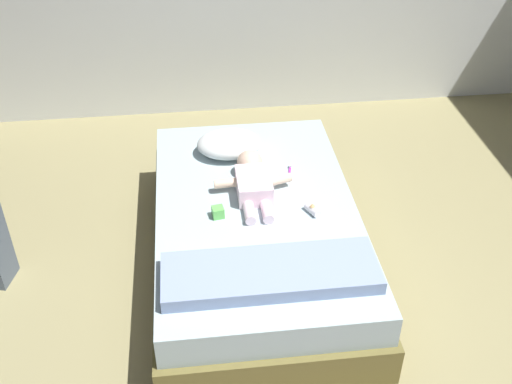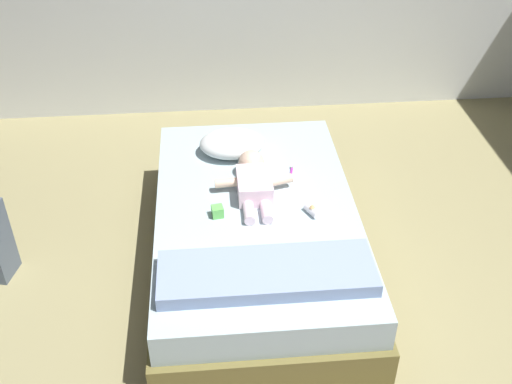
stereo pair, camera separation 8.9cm
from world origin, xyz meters
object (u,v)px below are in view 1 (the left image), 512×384
baby (253,180)px  toothbrush (290,171)px  pillow (229,144)px  bed (256,234)px  toy_block (218,212)px  baby_bottle (312,209)px

baby → toothbrush: size_ratio=4.28×
pillow → baby: (0.11, -0.43, -0.01)m
bed → toy_block: (-0.23, -0.08, 0.26)m
toothbrush → pillow: bearing=143.2°
baby → baby_bottle: bearing=-41.3°
baby → toy_block: size_ratio=8.13×
pillow → baby_bottle: bearing=-58.9°
bed → baby_bottle: baby_bottle is taller
bed → toy_block: 0.35m
baby → baby_bottle: (0.32, -0.28, -0.04)m
pillow → baby: size_ratio=0.70×
toy_block → baby_bottle: size_ratio=0.64×
toy_block → baby_bottle: bearing=-3.2°
bed → baby_bottle: (0.32, -0.11, 0.25)m
toothbrush → toy_block: 0.63m
pillow → baby: bearing=-75.7°
pillow → toy_block: bearing=-100.3°
bed → toothbrush: toothbrush is taller
bed → toy_block: toy_block is taller
toy_block → baby: bearing=47.0°
pillow → toothbrush: (0.36, -0.27, -0.07)m
toy_block → baby_bottle: baby_bottle is taller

